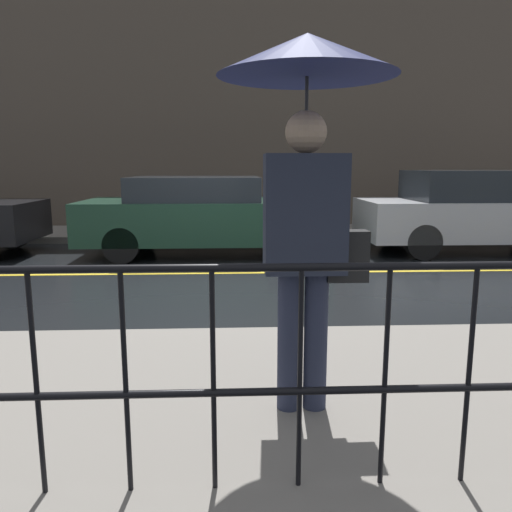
# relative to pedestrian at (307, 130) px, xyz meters

# --- Properties ---
(ground_plane) EXTENTS (80.00, 80.00, 0.00)m
(ground_plane) POSITION_rel_pedestrian_xyz_m (-0.51, 4.58, -1.80)
(ground_plane) COLOR black
(sidewalk_near) EXTENTS (28.00, 2.55, 0.14)m
(sidewalk_near) POSITION_rel_pedestrian_xyz_m (-0.51, 0.27, -1.73)
(sidewalk_near) COLOR slate
(sidewalk_near) RESTS_ON ground_plane
(sidewalk_far) EXTENTS (28.00, 2.08, 0.14)m
(sidewalk_far) POSITION_rel_pedestrian_xyz_m (-0.51, 8.65, -1.73)
(sidewalk_far) COLOR slate
(sidewalk_far) RESTS_ON ground_plane
(lane_marking) EXTENTS (25.20, 0.12, 0.01)m
(lane_marking) POSITION_rel_pedestrian_xyz_m (-0.51, 4.58, -1.80)
(lane_marking) COLOR gold
(lane_marking) RESTS_ON ground_plane
(building_storefront) EXTENTS (28.00, 0.30, 5.61)m
(building_storefront) POSITION_rel_pedestrian_xyz_m (-0.51, 9.84, 1.00)
(building_storefront) COLOR #4C4238
(building_storefront) RESTS_ON ground_plane
(railing_foreground) EXTENTS (12.00, 0.04, 1.05)m
(railing_foreground) POSITION_rel_pedestrian_xyz_m (-0.51, -0.76, -1.00)
(railing_foreground) COLOR black
(railing_foreground) RESTS_ON sidewalk_near
(pedestrian) EXTENTS (1.00, 1.00, 2.17)m
(pedestrian) POSITION_rel_pedestrian_xyz_m (0.00, 0.00, 0.00)
(pedestrian) COLOR #23283D
(pedestrian) RESTS_ON sidewalk_near
(car_dark_green) EXTENTS (4.41, 1.94, 1.41)m
(car_dark_green) POSITION_rel_pedestrian_xyz_m (-0.95, 6.31, -1.07)
(car_dark_green) COLOR #193828
(car_dark_green) RESTS_ON ground_plane
(car_silver) EXTENTS (4.50, 1.76, 1.52)m
(car_silver) POSITION_rel_pedestrian_xyz_m (4.22, 6.31, -1.03)
(car_silver) COLOR #B2B5BA
(car_silver) RESTS_ON ground_plane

